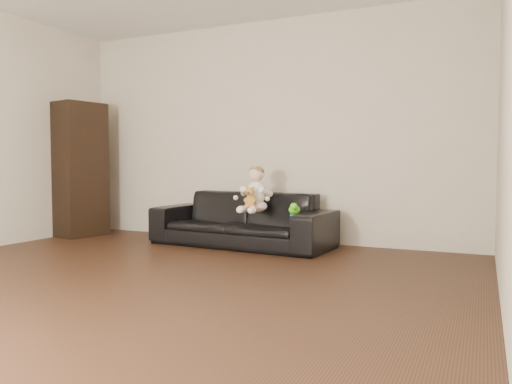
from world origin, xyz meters
The scene contains 10 objects.
floor centered at (0.00, 0.00, 0.00)m, with size 5.50×5.50×0.00m, color #351F13.
wall_back centered at (0.00, 2.75, 1.30)m, with size 5.00×5.00×0.00m, color beige.
sofa centered at (-0.07, 2.25, 0.30)m, with size 2.03×0.79×0.59m, color black.
cabinet centered at (-2.27, 2.09, 0.84)m, with size 0.42×0.58×1.68m, color black.
shelf_item centered at (-2.25, 2.09, 1.22)m, with size 0.18×0.25×0.28m, color silver.
baby centered at (0.15, 2.14, 0.61)m, with size 0.34×0.42×0.50m.
teddy_bear centered at (0.16, 1.99, 0.56)m, with size 0.13×0.13×0.22m.
toy_green centered at (0.61, 2.10, 0.44)m, with size 0.12×0.14×0.10m, color #56C717.
toy_rattle centered at (0.58, 2.12, 0.42)m, with size 0.06×0.06×0.06m, color red.
toy_blue_disc centered at (0.66, 1.97, 0.40)m, with size 0.09×0.09×0.01m, color #178BBF.
Camera 1 is at (2.38, -2.72, 0.91)m, focal length 35.00 mm.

